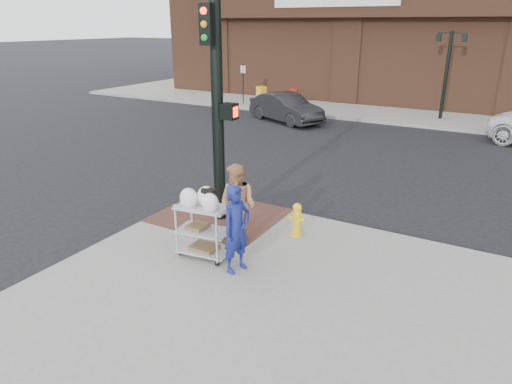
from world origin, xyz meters
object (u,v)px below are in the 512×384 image
Objects in this scene: lamp_post at (447,66)px; fire_hydrant at (297,219)px; woman_blue at (236,229)px; sedan_dark at (286,108)px; pedestrian_tan at (238,205)px; traffic_signal_pole at (217,104)px; utility_cart at (204,226)px.

fire_hydrant is at bearing -92.02° from lamp_post.
woman_blue reaches higher than fire_hydrant.
lamp_post is 0.97× the size of sedan_dark.
sedan_dark is (-5.56, 13.30, -0.31)m from woman_blue.
pedestrian_tan reaches higher than fire_hydrant.
pedestrian_tan is at bearing -95.16° from lamp_post.
utility_cart is (0.75, -1.68, -2.04)m from traffic_signal_pole.
traffic_signal_pole is 2.75m from utility_cart.
lamp_post is 16.24m from pedestrian_tan.
lamp_post is 2.35× the size of pedestrian_tan.
utility_cart is at bearing -124.57° from fire_hydrant.
lamp_post is at bearing -35.34° from sedan_dark.
sedan_dark is at bearing 113.91° from pedestrian_tan.
woman_blue is 14.42m from sedan_dark.
woman_blue is at bearing -48.89° from traffic_signal_pole.
lamp_post is 17.16m from woman_blue.
utility_cart is (-0.27, -0.82, -0.21)m from pedestrian_tan.
pedestrian_tan is at bearing 44.82° from woman_blue.
traffic_signal_pole is 3.53× the size of utility_cart.
fire_hydrant is at bearing 3.77° from woman_blue.
lamp_post reaches higher than utility_cart.
sedan_dark is at bearing -149.67° from lamp_post.
lamp_post is 15.43m from traffic_signal_pole.
traffic_signal_pole is at bearing 141.67° from pedestrian_tan.
sedan_dark is 5.48× the size of fire_hydrant.
utility_cart is (-0.85, 0.15, -0.19)m from woman_blue.
fire_hydrant is at bearing -128.33° from sedan_dark.
lamp_post is at bearing 80.76° from traffic_signal_pole.
sedan_dark is 12.85m from fire_hydrant.
utility_cart is at bearing -106.58° from pedestrian_tan.
lamp_post is at bearing 84.17° from utility_cart.
fire_hydrant is (5.90, -11.42, -0.14)m from sedan_dark.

